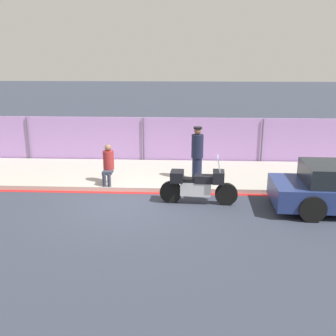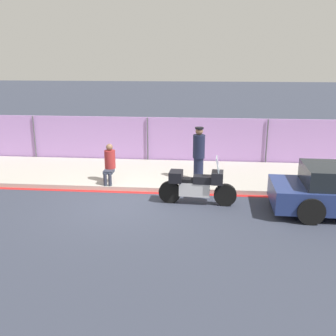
# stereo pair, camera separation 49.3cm
# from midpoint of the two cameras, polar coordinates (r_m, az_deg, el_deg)

# --- Properties ---
(ground_plane) EXTENTS (120.00, 120.00, 0.00)m
(ground_plane) POSITION_cam_midpoint_polar(r_m,az_deg,el_deg) (11.43, -4.96, -5.19)
(ground_plane) COLOR #333847
(sidewalk) EXTENTS (34.33, 3.50, 0.14)m
(sidewalk) POSITION_cam_midpoint_polar(r_m,az_deg,el_deg) (14.05, -2.94, -0.82)
(sidewalk) COLOR #ADA89E
(sidewalk) RESTS_ON ground_plane
(curb_paint_stripe) EXTENTS (34.33, 0.18, 0.01)m
(curb_paint_stripe) POSITION_cam_midpoint_polar(r_m,az_deg,el_deg) (12.34, -4.15, -3.54)
(curb_paint_stripe) COLOR red
(curb_paint_stripe) RESTS_ON ground_plane
(storefront_fence) EXTENTS (32.62, 0.17, 1.82)m
(storefront_fence) POSITION_cam_midpoint_polar(r_m,az_deg,el_deg) (15.62, -2.02, 4.07)
(storefront_fence) COLOR #AD7FC6
(storefront_fence) RESTS_ON ground_plane
(motorcycle) EXTENTS (2.23, 0.59, 1.42)m
(motorcycle) POSITION_cam_midpoint_polar(r_m,az_deg,el_deg) (11.22, 5.45, -2.53)
(motorcycle) COLOR black
(motorcycle) RESTS_ON ground_plane
(officer_standing) EXTENTS (0.39, 0.39, 1.77)m
(officer_standing) POSITION_cam_midpoint_polar(r_m,az_deg,el_deg) (12.90, 5.58, 2.11)
(officer_standing) COLOR #191E38
(officer_standing) RESTS_ON sidewalk
(person_seated_on_curb) EXTENTS (0.35, 0.65, 1.27)m
(person_seated_on_curb) POSITION_cam_midpoint_polar(r_m,az_deg,el_deg) (12.74, -7.39, 0.94)
(person_seated_on_curb) COLOR #2D3342
(person_seated_on_curb) RESTS_ON sidewalk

